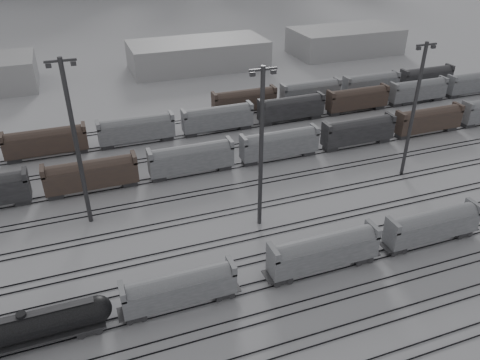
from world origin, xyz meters
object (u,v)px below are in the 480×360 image
object	(u,v)px
hopper_car_c	(432,224)
hopper_car_a	(179,287)
light_mast_c	(261,147)
tank_car_b	(25,328)
hopper_car_b	(324,250)

from	to	relation	value
hopper_car_c	hopper_car_a	bearing A→B (deg)	180.00
hopper_car_c	light_mast_c	distance (m)	26.05
hopper_car_a	hopper_car_c	xyz separation A→B (m)	(35.86, 0.00, 0.19)
tank_car_b	hopper_car_c	world-z (taller)	hopper_car_c
hopper_car_c	light_mast_c	xyz separation A→B (m)	(-20.63, 12.71, 9.57)
hopper_car_b	hopper_car_a	bearing A→B (deg)	180.00
light_mast_c	hopper_car_b	bearing A→B (deg)	-74.16
tank_car_b	light_mast_c	size ratio (longest dim) A/B	0.75
hopper_car_c	light_mast_c	size ratio (longest dim) A/B	0.59
hopper_car_b	hopper_car_c	xyz separation A→B (m)	(17.03, 0.00, -0.14)
light_mast_c	hopper_car_c	bearing A→B (deg)	-31.64
hopper_car_a	hopper_car_b	size ratio (longest dim) A/B	0.90
hopper_car_b	hopper_car_c	bearing A→B (deg)	0.00
tank_car_b	hopper_car_a	distance (m)	16.68
tank_car_b	hopper_car_b	distance (m)	35.52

